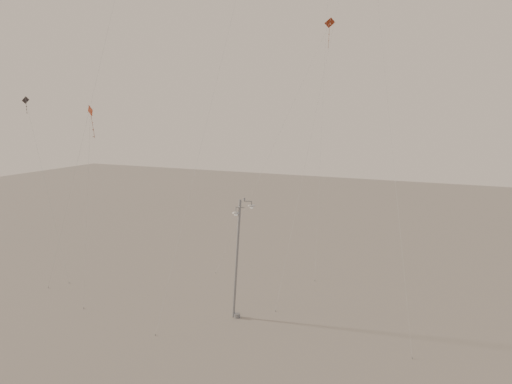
% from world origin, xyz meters
% --- Properties ---
extents(ground, '(160.00, 160.00, 0.00)m').
position_xyz_m(ground, '(0.00, 0.00, 0.00)').
color(ground, gray).
rests_on(ground, ground).
extents(street_lamp, '(1.73, 0.79, 8.82)m').
position_xyz_m(street_lamp, '(1.54, 4.51, 4.71)').
color(street_lamp, gray).
rests_on(street_lamp, ground).
extents(kite_1, '(0.53, 15.00, 28.75)m').
position_xyz_m(kite_1, '(-2.12, 10.83, 21.55)').
color(kite_1, '#2C2524').
rests_on(kite_1, ground).
extents(kite_3, '(2.14, 0.45, 15.12)m').
position_xyz_m(kite_3, '(-8.43, 1.18, 12.05)').
color(kite_3, maroon).
rests_on(kite_3, ground).
extents(kite_4, '(4.74, 6.31, 25.45)m').
position_xyz_m(kite_4, '(10.23, 8.00, 19.36)').
color(kite_4, '#2C2524').
rests_on(kite_4, ground).
extents(kite_5, '(2.65, 11.20, 30.29)m').
position_xyz_m(kite_5, '(2.26, 22.58, 23.37)').
color(kite_5, maroon).
rests_on(kite_5, ground).
extents(kite_6, '(3.53, 0.46, 15.88)m').
position_xyz_m(kite_6, '(-17.42, 4.76, 11.68)').
color(kite_6, '#2C2524').
rests_on(kite_6, ground).
extents(kite_7, '(7.64, 11.10, 23.63)m').
position_xyz_m(kite_7, '(1.13, 21.52, 19.09)').
color(kite_7, maroon).
rests_on(kite_7, ground).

